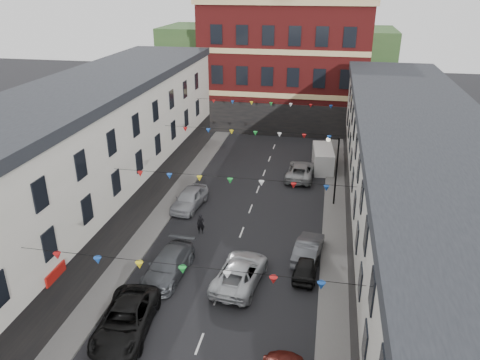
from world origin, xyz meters
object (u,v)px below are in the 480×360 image
Objects in this scene: car_left_d at (168,265)px; car_left_e at (190,198)px; pedestrian at (201,224)px; car_right_f at (301,171)px; car_left_c at (126,320)px; car_right_d at (306,266)px; moving_car at (240,272)px; car_right_e at (308,248)px; street_lamp at (334,162)px; white_van at (323,159)px.

car_left_d is 1.11× the size of car_left_e.
car_right_f is at bearing 46.51° from pedestrian.
pedestrian is at bearing 78.61° from car_left_c.
car_left_e reaches higher than pedestrian.
car_right_d is 4.33m from moving_car.
car_right_d is at bearing 14.98° from car_left_d.
car_left_d is 1.19× the size of car_right_e.
car_left_d is at bearing 78.89° from car_left_c.
car_left_e is at bearing -167.09° from street_lamp.
street_lamp is 1.33× the size of car_right_e.
moving_car is at bearing 41.29° from car_left_c.
car_left_d reaches higher than car_right_e.
pedestrian is (1.13, 11.17, -0.01)m from car_left_c.
car_left_c is 1.07× the size of car_right_f.
car_right_d is at bearing -41.12° from pedestrian.
street_lamp reaches higher than white_van.
car_right_d is 0.77× the size of white_van.
car_left_c is 24.57m from car_right_f.
car_left_c is 11.70m from car_right_d.
car_left_d is at bearing -74.96° from car_left_e.
car_right_f is at bearing 49.68° from car_left_e.
street_lamp is 1.60× the size of car_right_d.
street_lamp is at bearing -92.13° from car_right_e.
car_left_c is at bearing -115.80° from white_van.
pedestrian is (-8.13, 1.90, 0.04)m from car_right_e.
white_van reaches higher than car_right_f.
pedestrian is (-6.60, -12.15, 0.04)m from car_right_f.
car_left_d reaches higher than car_right_d.
white_van is (-0.95, 8.24, -2.82)m from street_lamp.
car_left_e is at bearing -22.89° from car_right_e.
moving_car is at bearing 4.81° from car_left_d.
white_van reaches higher than car_left_c.
white_van is at bearing 69.84° from car_left_d.
white_van is 17.22m from pedestrian.
car_right_f is (7.20, 17.83, -0.03)m from car_left_d.
white_van is at bearing -95.30° from moving_car.
car_left_d is 22.56m from white_van.
moving_car is 6.93m from pedestrian.
car_right_d is at bearing -150.80° from moving_car.
pedestrian is (-9.55, -6.69, -3.12)m from street_lamp.
car_right_d is (8.70, 1.70, -0.14)m from car_left_d.
white_van is (9.20, 20.60, 0.30)m from car_left_d.
white_van is 3.12× the size of pedestrian.
pedestrian is (-8.60, -14.92, -0.30)m from white_van.
car_left_c reaches higher than pedestrian.
white_van is at bearing 96.58° from street_lamp.
car_right_e is 0.84× the size of car_right_f.
street_lamp is at bearing -94.04° from car_right_d.
car_left_e is at bearing 87.88° from car_left_c.
pedestrian reaches higher than car_left_d.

